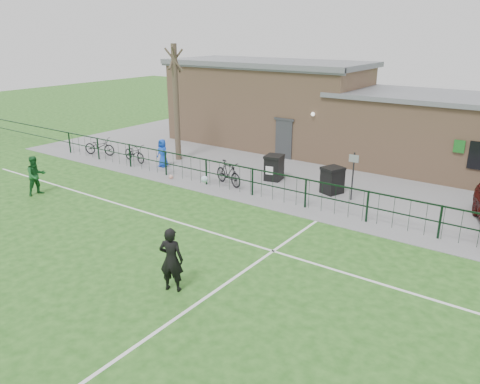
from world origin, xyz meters
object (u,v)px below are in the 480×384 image
Objects in this scene: sign_post at (353,177)px; bicycle_d at (228,173)px; bicycle_a at (100,146)px; ball_ground at (171,177)px; bicycle_c at (134,153)px; wheelie_bin_left at (274,168)px; spectator_child at (163,153)px; wheelie_bin_right at (332,181)px; bare_tree at (176,104)px; outfield_player at (36,176)px.

sign_post reaches higher than bicycle_d.
sign_post is 14.42m from bicycle_a.
sign_post is 1.09× the size of bicycle_d.
bicycle_c is at bearing 163.27° from ball_ground.
wheelie_bin_left is 0.76× the size of spectator_child.
wheelie_bin_right is at bearing -72.16° from bicycle_c.
ball_ground is (2.10, -2.81, -2.90)m from bare_tree.
wheelie_bin_left is 0.59× the size of bicycle_d.
bicycle_c is at bearing -168.83° from spectator_child.
wheelie_bin_left reaches higher than ball_ground.
bare_tree is at bearing 167.89° from wheelie_bin_left.
spectator_child is (4.56, 0.31, 0.23)m from bicycle_a.
outfield_player is at bearing -164.25° from bicycle_c.
bicycle_c is (-1.55, -1.71, -2.51)m from bare_tree.
sign_post is at bearing -74.42° from bicycle_c.
wheelie_bin_left is at bearing -34.75° from outfield_player.
sign_post reaches higher than spectator_child.
ball_ground is at bearing -117.05° from bicycle_a.
bare_tree is at bearing 86.26° from bicycle_d.
bare_tree reaches higher than spectator_child.
bicycle_a reaches higher than ball_ground.
spectator_child is (0.34, -1.53, -2.27)m from bare_tree.
spectator_child is (-8.77, -1.22, 0.18)m from wheelie_bin_right.
wheelie_bin_right is (3.01, -0.18, -0.01)m from wheelie_bin_left.
wheelie_bin_right reaches higher than bicycle_c.
bicycle_a is at bearing 37.48° from outfield_player.
wheelie_bin_left is 7.82m from bicycle_c.
bicycle_d is at bearing -37.28° from outfield_player.
wheelie_bin_left is (6.11, -0.13, -2.44)m from bare_tree.
bare_tree is 5.78m from bicycle_d.
wheelie_bin_right is 8.86m from spectator_child.
wheelie_bin_left is at bearing 172.67° from sign_post.
ball_ground is (-4.01, -2.68, -0.46)m from wheelie_bin_left.
bicycle_a is at bearing -156.45° from bare_tree.
bicycle_a reaches higher than bicycle_c.
bicycle_a is (-14.36, -1.20, -0.51)m from sign_post.
bicycle_c is at bearing -179.28° from wheelie_bin_left.
outfield_player is (-0.99, -7.67, -2.16)m from bare_tree.
bicycle_d reaches higher than wheelie_bin_right.
bicycle_d is 1.29× the size of spectator_child.
ball_ground is (-8.03, -2.16, -0.92)m from sign_post.
wheelie_bin_left is 4.84m from ball_ground.
wheelie_bin_right is 10.76m from bicycle_c.
bicycle_c is at bearing 106.03° from bicycle_d.
outfield_player is 8.18× the size of ball_ground.
bare_tree reaches higher than bicycle_c.
bicycle_d is 4.54m from spectator_child.
bicycle_a is 6.67m from outfield_player.
bicycle_d reaches higher than bicycle_a.
bare_tree reaches higher than ball_ground.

